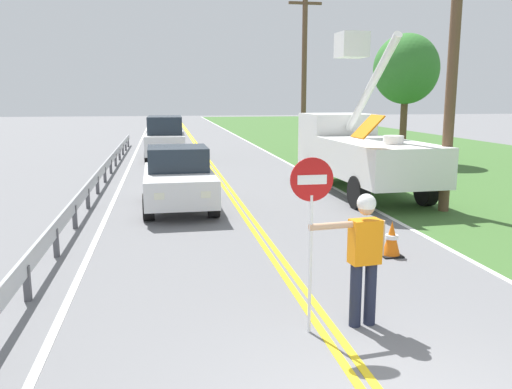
# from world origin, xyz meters

# --- Properties ---
(grass_verge_right) EXTENTS (16.00, 110.00, 0.01)m
(grass_verge_right) POSITION_xyz_m (11.60, 20.00, 0.00)
(grass_verge_right) COLOR #3D662D
(grass_verge_right) RESTS_ON ground
(centerline_yellow_left) EXTENTS (0.11, 110.00, 0.01)m
(centerline_yellow_left) POSITION_xyz_m (-0.09, 20.00, 0.01)
(centerline_yellow_left) COLOR yellow
(centerline_yellow_left) RESTS_ON ground
(centerline_yellow_right) EXTENTS (0.11, 110.00, 0.01)m
(centerline_yellow_right) POSITION_xyz_m (0.09, 20.00, 0.01)
(centerline_yellow_right) COLOR yellow
(centerline_yellow_right) RESTS_ON ground
(edge_line_right) EXTENTS (0.12, 110.00, 0.01)m
(edge_line_right) POSITION_xyz_m (3.60, 20.00, 0.01)
(edge_line_right) COLOR silver
(edge_line_right) RESTS_ON ground
(edge_line_left) EXTENTS (0.12, 110.00, 0.01)m
(edge_line_left) POSITION_xyz_m (-3.60, 20.00, 0.01)
(edge_line_left) COLOR silver
(edge_line_left) RESTS_ON ground
(flagger_worker) EXTENTS (1.08, 0.28, 1.83)m
(flagger_worker) POSITION_xyz_m (0.50, 2.36, 1.05)
(flagger_worker) COLOR #1E2338
(flagger_worker) RESTS_ON ground
(stop_sign_paddle) EXTENTS (0.56, 0.04, 2.33)m
(stop_sign_paddle) POSITION_xyz_m (-0.26, 2.27, 1.71)
(stop_sign_paddle) COLOR silver
(stop_sign_paddle) RESTS_ON ground
(utility_bucket_truck) EXTENTS (2.67, 6.90, 5.11)m
(utility_bucket_truck) POSITION_xyz_m (4.10, 12.19, 1.40)
(utility_bucket_truck) COLOR white
(utility_bucket_truck) RESTS_ON ground
(oncoming_sedan_nearest) EXTENTS (1.97, 4.13, 1.70)m
(oncoming_sedan_nearest) POSITION_xyz_m (-1.70, 10.52, 0.83)
(oncoming_sedan_nearest) COLOR silver
(oncoming_sedan_nearest) RESTS_ON ground
(oncoming_suv_second) EXTENTS (1.99, 4.64, 2.10)m
(oncoming_suv_second) POSITION_xyz_m (-1.97, 22.40, 1.06)
(oncoming_suv_second) COLOR silver
(oncoming_suv_second) RESTS_ON ground
(utility_pole_near) EXTENTS (1.80, 0.28, 7.85)m
(utility_pole_near) POSITION_xyz_m (5.38, 8.93, 4.11)
(utility_pole_near) COLOR brown
(utility_pole_near) RESTS_ON ground
(utility_pole_mid) EXTENTS (1.80, 0.28, 8.54)m
(utility_pole_mid) POSITION_xyz_m (5.61, 24.60, 4.45)
(utility_pole_mid) COLOR brown
(utility_pole_mid) RESTS_ON ground
(traffic_cone_lead) EXTENTS (0.40, 0.40, 0.70)m
(traffic_cone_lead) POSITION_xyz_m (2.24, 5.28, 0.34)
(traffic_cone_lead) COLOR orange
(traffic_cone_lead) RESTS_ON ground
(guardrail_left_shoulder) EXTENTS (0.10, 32.00, 0.71)m
(guardrail_left_shoulder) POSITION_xyz_m (-4.20, 14.36, 0.52)
(guardrail_left_shoulder) COLOR #9EA0A3
(guardrail_left_shoulder) RESTS_ON ground
(roadside_tree_verge) EXTENTS (3.00, 3.00, 5.90)m
(roadside_tree_verge) POSITION_xyz_m (9.06, 19.39, 4.27)
(roadside_tree_verge) COLOR brown
(roadside_tree_verge) RESTS_ON ground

